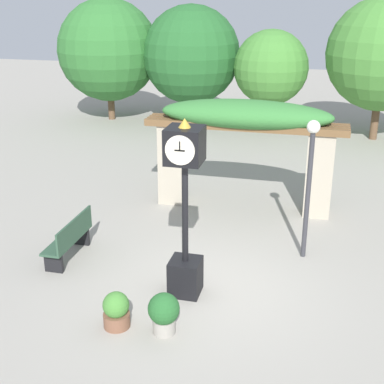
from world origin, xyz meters
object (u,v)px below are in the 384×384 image
at_px(pedestal_clock, 185,209).
at_px(park_bench, 70,239).
at_px(potted_plant_near_left, 116,310).
at_px(potted_plant_near_right, 164,312).
at_px(lamp_post, 310,170).

bearing_deg(pedestal_clock, park_bench, 164.38).
xyz_separation_m(pedestal_clock, park_bench, (-2.66, 0.74, -1.24)).
xyz_separation_m(potted_plant_near_left, potted_plant_near_right, (0.81, 0.03, 0.08)).
relative_size(pedestal_clock, potted_plant_near_left, 5.20).
distance_m(potted_plant_near_left, park_bench, 2.74).
bearing_deg(potted_plant_near_left, pedestal_clock, 57.02).
bearing_deg(pedestal_clock, potted_plant_near_left, -122.98).
height_order(park_bench, lamp_post, lamp_post).
bearing_deg(potted_plant_near_left, lamp_post, 48.78).
height_order(pedestal_clock, potted_plant_near_left, pedestal_clock).
bearing_deg(potted_plant_near_right, pedestal_clock, 88.65).
distance_m(potted_plant_near_right, park_bench, 3.31).
bearing_deg(potted_plant_near_left, potted_plant_near_right, 1.95).
height_order(pedestal_clock, lamp_post, pedestal_clock).
height_order(potted_plant_near_left, park_bench, park_bench).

